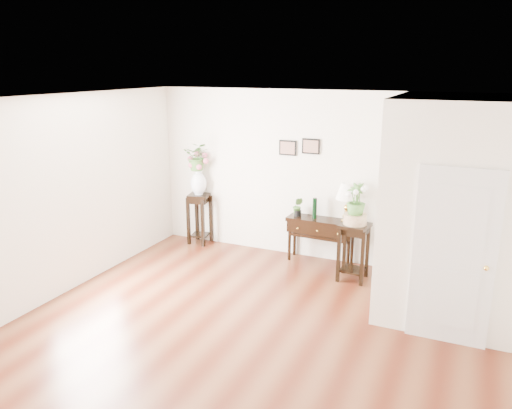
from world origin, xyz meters
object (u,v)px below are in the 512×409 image
Objects in this scene: plant_stand_b at (353,252)px; console_table at (321,241)px; table_lamp at (347,201)px; plant_stand_a at (200,219)px.

console_table is at bearing 143.90° from plant_stand_b.
plant_stand_a is at bearing 180.00° from table_lamp.
table_lamp is at bearing 116.99° from plant_stand_b.
table_lamp is 0.73× the size of plant_stand_b.
plant_stand_a is (-2.71, 0.00, -0.63)m from table_lamp.
table_lamp is (0.41, 0.00, 0.72)m from console_table.
plant_stand_b is at bearing -34.29° from console_table.
table_lamp is 0.70× the size of plant_stand_a.
plant_stand_a is 3.00m from plant_stand_b.
console_table is 1.73× the size of table_lamp.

